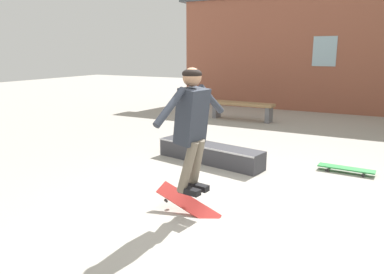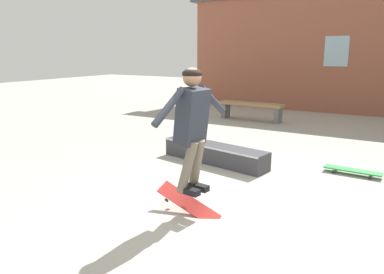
# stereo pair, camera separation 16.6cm
# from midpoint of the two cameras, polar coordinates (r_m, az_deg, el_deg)

# --- Properties ---
(ground_plane) EXTENTS (40.00, 40.00, 0.00)m
(ground_plane) POSITION_cam_midpoint_polar(r_m,az_deg,el_deg) (4.42, 7.88, -12.71)
(ground_plane) COLOR #A39E93
(building_backdrop) EXTENTS (11.20, 0.52, 4.74)m
(building_backdrop) POSITION_cam_midpoint_polar(r_m,az_deg,el_deg) (12.52, 24.19, 12.49)
(building_backdrop) COLOR #93513D
(building_backdrop) RESTS_ON ground_plane
(park_bench) EXTENTS (1.84, 0.46, 0.50)m
(park_bench) POSITION_cam_midpoint_polar(r_m,az_deg,el_deg) (10.61, 9.45, 4.48)
(park_bench) COLOR #99754C
(park_bench) RESTS_ON ground_plane
(skate_ledge) EXTENTS (2.04, 0.79, 0.32)m
(skate_ledge) POSITION_cam_midpoint_polar(r_m,az_deg,el_deg) (6.54, 4.19, -2.52)
(skate_ledge) COLOR #38383D
(skate_ledge) RESTS_ON ground_plane
(skater) EXTENTS (0.35, 1.24, 1.44)m
(skater) POSITION_cam_midpoint_polar(r_m,az_deg,el_deg) (4.21, 1.14, 2.54)
(skater) COLOR #282D38
(skateboard_flipping) EXTENTS (0.84, 0.25, 0.40)m
(skateboard_flipping) POSITION_cam_midpoint_polar(r_m,az_deg,el_deg) (4.58, 0.48, -10.10)
(skateboard_flipping) COLOR red
(skateboard_resting) EXTENTS (0.87, 0.25, 0.08)m
(skateboard_resting) POSITION_cam_midpoint_polar(r_m,az_deg,el_deg) (6.46, 23.95, -4.68)
(skateboard_resting) COLOR #237F38
(skateboard_resting) RESTS_ON ground_plane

